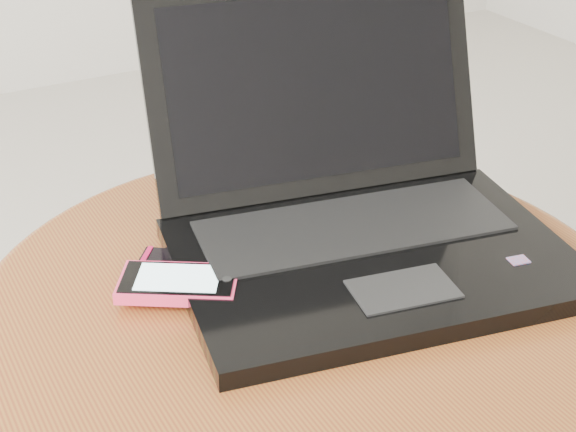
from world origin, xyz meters
TOP-DOWN VIEW (x-y plane):
  - table at (-0.00, -0.04)m, footprint 0.65×0.65m
  - laptop at (0.08, 0.01)m, footprint 0.44×0.42m
  - phone_black at (-0.09, 0.04)m, footprint 0.12×0.11m
  - phone_pink at (-0.11, 0.01)m, footprint 0.13×0.11m

SIDE VIEW (x-z plane):
  - table at x=0.00m, z-range 0.15..0.66m
  - phone_black at x=-0.09m, z-range 0.51..0.52m
  - phone_pink at x=-0.11m, z-range 0.52..0.54m
  - laptop at x=0.08m, z-range 0.44..0.68m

